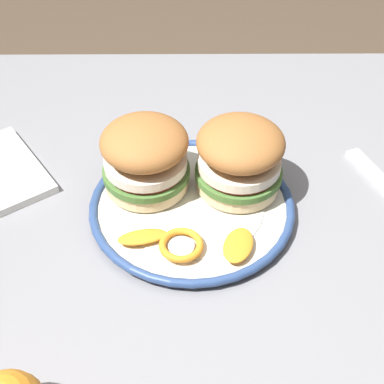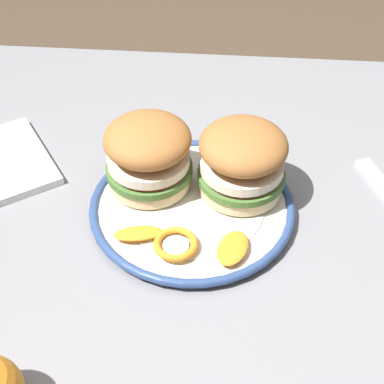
{
  "view_description": "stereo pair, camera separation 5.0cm",
  "coord_description": "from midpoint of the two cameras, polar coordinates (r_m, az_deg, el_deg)",
  "views": [
    {
      "loc": [
        -0.06,
        -0.56,
        1.27
      ],
      "look_at": [
        -0.06,
        -0.0,
        0.75
      ],
      "focal_mm": 54.61,
      "sensor_mm": 36.0,
      "label": 1
    },
    {
      "loc": [
        -0.01,
        -0.56,
        1.27
      ],
      "look_at": [
        -0.06,
        -0.0,
        0.75
      ],
      "focal_mm": 54.61,
      "sensor_mm": 36.0,
      "label": 2
    }
  ],
  "objects": [
    {
      "name": "sandwich_half_right",
      "position": [
        0.78,
        2.85,
        3.43
      ],
      "size": [
        0.13,
        0.13,
        0.1
      ],
      "color": "beige",
      "rests_on": "dinner_plate"
    },
    {
      "name": "orange_peel_strip_long",
      "position": [
        0.72,
        2.48,
        -5.26
      ],
      "size": [
        0.05,
        0.07,
        0.01
      ],
      "color": "orange",
      "rests_on": "dinner_plate"
    },
    {
      "name": "dining_table",
      "position": [
        0.87,
        2.11,
        -6.48
      ],
      "size": [
        1.28,
        0.84,
        0.71
      ],
      "color": "gray",
      "rests_on": "ground"
    },
    {
      "name": "sandwich_half_left",
      "position": [
        0.78,
        -6.44,
        3.49
      ],
      "size": [
        0.12,
        0.12,
        0.1
      ],
      "color": "beige",
      "rests_on": "dinner_plate"
    },
    {
      "name": "orange_peel_strip_short",
      "position": [
        0.74,
        -6.83,
        -4.44
      ],
      "size": [
        0.07,
        0.04,
        0.01
      ],
      "color": "orange",
      "rests_on": "dinner_plate"
    },
    {
      "name": "orange_peel_curled",
      "position": [
        0.72,
        -3.04,
        -5.27
      ],
      "size": [
        0.08,
        0.08,
        0.01
      ],
      "color": "orange",
      "rests_on": "dinner_plate"
    },
    {
      "name": "dinner_plate",
      "position": [
        0.79,
        -1.82,
        -1.68
      ],
      "size": [
        0.28,
        0.28,
        0.02
      ],
      "color": "silver",
      "rests_on": "dining_table"
    },
    {
      "name": "folded_napkin",
      "position": [
        0.9,
        -19.8,
        1.86
      ],
      "size": [
        0.18,
        0.2,
        0.01
      ],
      "primitive_type": "cube",
      "rotation": [
        0.0,
        0.0,
        2.18
      ],
      "color": "white",
      "rests_on": "dining_table"
    }
  ]
}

